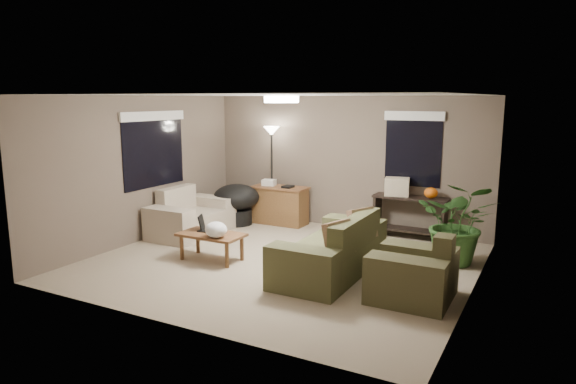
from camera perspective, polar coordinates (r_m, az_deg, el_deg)
The scene contains 20 objects.
room_shell at distance 7.59m, azimuth -0.71°, elevation 1.24°, with size 5.50×5.50×5.50m.
main_sofa at distance 7.36m, azimuth 5.11°, elevation -6.74°, with size 0.95×2.20×0.85m.
throw_pillows at distance 7.17m, azimuth 7.04°, elevation -4.28°, with size 0.40×1.40×0.47m.
loveseat at distance 9.55m, azimuth -10.82°, elevation -2.87°, with size 0.90×1.60×0.85m.
armchair at distance 6.61m, azimuth 13.78°, elevation -8.99°, with size 0.95×1.00×0.85m.
coffee_table at distance 7.96m, azimuth -8.50°, elevation -5.01°, with size 1.00×0.55×0.42m.
laptop at distance 8.10m, azimuth -9.06°, elevation -3.86°, with size 0.41×0.27×0.24m.
plastic_bag at distance 7.68m, azimuth -8.00°, elevation -4.16°, with size 0.34×0.31×0.24m, color white.
desk at distance 10.12m, azimuth -0.88°, elevation -1.46°, with size 1.10×0.50×0.75m.
desk_papers at distance 10.11m, azimuth -1.69°, elevation 0.97°, with size 0.68×0.28×0.12m.
console_table at distance 9.34m, azimuth 13.38°, elevation -2.39°, with size 1.30×0.40×0.75m.
pumpkin at distance 9.18m, azimuth 15.60°, elevation -0.10°, with size 0.23×0.23×0.19m, color orange.
cardboard_box at distance 9.31m, azimuth 12.02°, elevation 0.58°, with size 0.42×0.31×0.31m, color beige.
papasan_chair at distance 10.12m, azimuth -5.74°, elevation -1.01°, with size 1.15×1.15×0.80m.
floor_lamp at distance 10.16m, azimuth -1.84°, elevation 5.54°, with size 0.32×0.32×1.91m.
ceiling_fixture at distance 7.49m, azimuth -0.73°, elevation 10.27°, with size 0.50×0.50×0.10m, color white.
houseplant at distance 8.07m, azimuth 18.42°, elevation -4.23°, with size 1.14×1.26×0.99m, color #2D5923.
cat_scratching_post at distance 6.96m, azimuth 16.28°, elevation -8.84°, with size 0.32×0.32×0.50m.
window_left at distance 9.36m, azimuth -14.69°, elevation 5.94°, with size 0.05×1.56×1.33m.
window_back at distance 9.36m, azimuth 13.77°, elevation 5.99°, with size 1.06×0.05×1.33m.
Camera 1 is at (3.60, -6.57, 2.46)m, focal length 32.00 mm.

